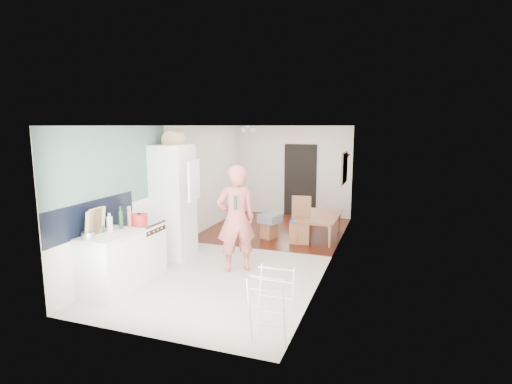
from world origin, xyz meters
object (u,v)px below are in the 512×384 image
Objects in this scene: stool at (269,231)px; person at (236,209)px; dining_chair at (300,220)px; drying_rack at (271,306)px; dining_table at (321,229)px.

person is at bearing -88.50° from stool.
dining_chair is 4.03m from drying_rack.
dining_table is (1.03, 2.48, -0.87)m from person.
dining_chair is at bearing 97.26° from drying_rack.
person is 2.43m from drying_rack.
dining_table is 1.30× the size of dining_chair.
person is at bearing -115.87° from dining_chair.
dining_chair is at bearing -143.07° from person.
stool is at bearing 167.60° from dining_chair.
person is 5.85× the size of stool.
person reaches higher than dining_chair.
drying_rack is at bearing -72.24° from stool.
dining_chair is (-0.36, -0.47, 0.27)m from dining_table.
dining_table is 1.53× the size of drying_rack.
dining_table is 0.65m from dining_chair.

